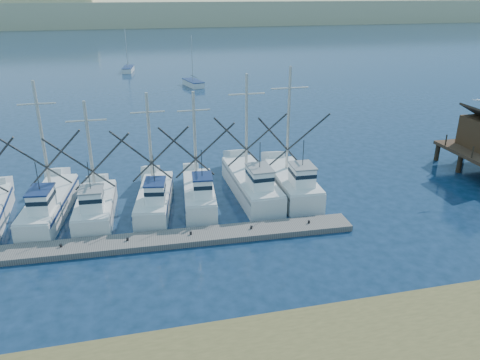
# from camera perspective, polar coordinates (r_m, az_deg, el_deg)

# --- Properties ---
(ground) EXTENTS (500.00, 500.00, 0.00)m
(ground) POSITION_cam_1_polar(r_m,az_deg,el_deg) (27.69, 8.52, -11.05)
(ground) COLOR #0B1F32
(ground) RESTS_ON ground
(floating_dock) EXTENTS (29.56, 3.04, 0.39)m
(floating_dock) POSITION_cam_1_polar(r_m,az_deg,el_deg) (30.64, -13.51, -7.51)
(floating_dock) COLOR slate
(floating_dock) RESTS_ON ground
(dune_ridge) EXTENTS (360.00, 60.00, 10.00)m
(dune_ridge) POSITION_cam_1_polar(r_m,az_deg,el_deg) (231.69, -11.83, 19.41)
(dune_ridge) COLOR tan
(dune_ridge) RESTS_ON ground
(trawler_fleet) EXTENTS (29.25, 9.37, 9.77)m
(trawler_fleet) POSITION_cam_1_polar(r_m,az_deg,el_deg) (34.76, -12.26, -2.25)
(trawler_fleet) COLOR silver
(trawler_fleet) RESTS_ON ground
(sailboat_near) EXTENTS (3.10, 5.58, 8.10)m
(sailboat_near) POSITION_cam_1_polar(r_m,az_deg,el_deg) (79.63, -5.72, 11.65)
(sailboat_near) COLOR silver
(sailboat_near) RESTS_ON ground
(sailboat_far) EXTENTS (2.47, 5.46, 8.10)m
(sailboat_far) POSITION_cam_1_polar(r_m,az_deg,el_deg) (95.99, -13.47, 12.99)
(sailboat_far) COLOR silver
(sailboat_far) RESTS_ON ground
(flying_gull) EXTENTS (0.99, 0.18, 0.18)m
(flying_gull) POSITION_cam_1_polar(r_m,az_deg,el_deg) (42.34, 26.97, 8.70)
(flying_gull) COLOR white
(flying_gull) RESTS_ON ground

